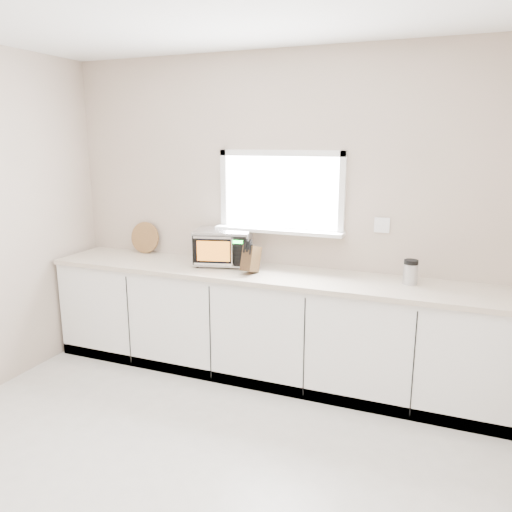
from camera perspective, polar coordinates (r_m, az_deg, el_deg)
The scene contains 8 objects.
ground at distance 3.15m, azimuth -10.68°, elevation -26.18°, with size 4.00×4.00×0.00m, color beige.
back_wall at distance 4.29m, azimuth 2.91°, elevation 4.83°, with size 4.00×0.17×2.70m.
cabinets at distance 4.26m, azimuth 1.45°, elevation -8.11°, with size 3.92×0.60×0.88m, color white.
countertop at distance 4.10m, azimuth 1.44°, elevation -2.16°, with size 3.92×0.64×0.04m, color beige.
microwave at distance 4.34m, azimuth -3.74°, elevation 1.11°, with size 0.55×0.47×0.31m.
knife_block at distance 4.05m, azimuth -0.59°, elevation -0.25°, with size 0.13×0.21×0.29m.
cutting_board at distance 4.90m, azimuth -12.57°, elevation 2.07°, with size 0.30×0.30×0.02m, color olive.
coffee_grinder at distance 3.93m, azimuth 17.24°, elevation -1.73°, with size 0.11×0.11×0.19m.
Camera 1 is at (1.37, -2.02, 1.98)m, focal length 35.00 mm.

